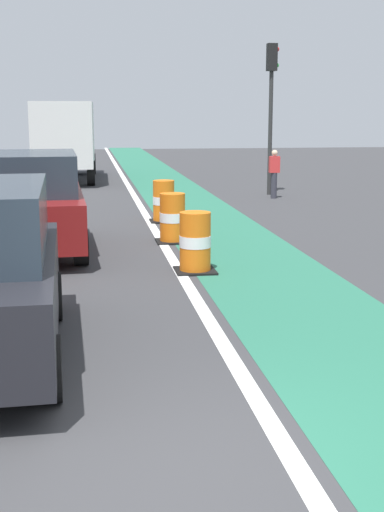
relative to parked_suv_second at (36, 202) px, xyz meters
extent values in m
plane|color=#38383A|center=(1.75, -9.26, -1.04)|extent=(100.00, 100.00, 0.00)
cube|color=#286B51|center=(4.15, 2.74, -1.03)|extent=(2.50, 80.00, 0.01)
cube|color=silver|center=(2.65, 2.74, -1.03)|extent=(0.20, 80.00, 0.01)
cylinder|color=black|center=(0.50, -4.95, -0.70)|extent=(0.30, 0.69, 0.68)
cylinder|color=black|center=(0.58, -7.80, -0.70)|extent=(0.30, 0.69, 0.68)
cube|color=maroon|center=(0.00, 0.00, -0.25)|extent=(2.03, 4.67, 0.90)
cube|color=#232D38|center=(0.00, 0.00, 0.60)|extent=(1.74, 2.92, 0.80)
cylinder|color=black|center=(-0.88, 1.39, -0.70)|extent=(0.31, 0.69, 0.68)
cylinder|color=black|center=(0.76, 1.46, -0.70)|extent=(0.31, 0.69, 0.68)
cylinder|color=black|center=(0.88, -1.39, -0.70)|extent=(0.31, 0.69, 0.68)
cylinder|color=orange|center=(2.92, -2.28, -0.79)|extent=(0.56, 0.56, 0.42)
cylinder|color=white|center=(2.92, -2.28, -0.47)|extent=(0.57, 0.57, 0.21)
cylinder|color=orange|center=(2.92, -2.28, -0.16)|extent=(0.56, 0.56, 0.42)
cube|color=black|center=(2.92, -2.28, -1.02)|extent=(0.73, 0.73, 0.04)
cylinder|color=orange|center=(2.88, 0.70, -0.79)|extent=(0.56, 0.56, 0.42)
cylinder|color=white|center=(2.88, 0.70, -0.47)|extent=(0.57, 0.57, 0.21)
cylinder|color=orange|center=(2.88, 0.70, -0.16)|extent=(0.56, 0.56, 0.42)
cube|color=black|center=(2.88, 0.70, -1.02)|extent=(0.73, 0.73, 0.04)
cylinder|color=orange|center=(3.02, 3.68, -0.79)|extent=(0.56, 0.56, 0.42)
cylinder|color=white|center=(3.02, 3.68, -0.47)|extent=(0.57, 0.57, 0.21)
cylinder|color=orange|center=(3.02, 3.68, -0.16)|extent=(0.56, 0.56, 0.42)
cube|color=black|center=(3.02, 3.68, -1.02)|extent=(0.73, 0.73, 0.04)
cube|color=silver|center=(0.22, 14.84, 0.94)|extent=(2.43, 5.65, 2.50)
cube|color=#19478C|center=(0.30, 18.69, 0.49)|extent=(2.24, 1.95, 2.10)
cylinder|color=black|center=(-0.73, 18.51, -0.56)|extent=(0.32, 0.97, 0.96)
cylinder|color=black|center=(1.33, 18.46, -0.56)|extent=(0.32, 0.97, 0.96)
cylinder|color=black|center=(-0.85, 13.46, -0.56)|extent=(0.32, 0.97, 0.96)
cylinder|color=black|center=(1.21, 13.41, -0.56)|extent=(0.32, 0.97, 0.96)
cylinder|color=#2D2D2D|center=(7.35, 9.31, 1.06)|extent=(0.14, 0.14, 4.20)
cube|color=black|center=(7.35, 9.31, 3.61)|extent=(0.32, 0.32, 0.90)
sphere|color=red|center=(7.52, 9.31, 3.87)|extent=(0.16, 0.16, 0.16)
sphere|color=green|center=(7.52, 9.31, 3.35)|extent=(0.16, 0.16, 0.16)
cylinder|color=#33333D|center=(7.22, 8.22, -0.61)|extent=(0.20, 0.20, 0.86)
cube|color=red|center=(7.22, 8.22, 0.09)|extent=(0.34, 0.20, 0.54)
sphere|color=beige|center=(7.22, 8.22, 0.47)|extent=(0.20, 0.20, 0.20)
camera|label=1|loc=(1.02, -14.54, 1.81)|focal=49.27mm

